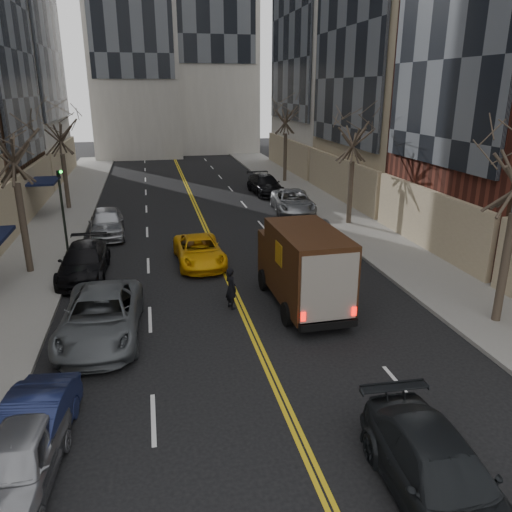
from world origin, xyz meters
The scene contains 19 objects.
sidewalk_left centered at (-9.00, 27.00, 0.07)m, with size 4.00×66.00×0.15m, color slate.
sidewalk_right centered at (9.00, 27.00, 0.07)m, with size 4.00×66.00×0.15m, color slate.
tree_lf_mid centered at (-8.80, 20.00, 6.60)m, with size 3.20×3.20×8.91m.
tree_lf_far centered at (-8.80, 33.00, 6.02)m, with size 3.20×3.20×8.12m.
tree_rt_mid centered at (8.80, 25.00, 6.17)m, with size 3.20×3.20×8.32m.
tree_rt_far centered at (8.80, 40.00, 6.74)m, with size 3.20×3.20×9.11m.
traffic_signal centered at (-7.39, 22.00, 2.82)m, with size 0.29×0.26×4.70m.
ups_truck centered at (2.38, 14.04, 1.61)m, with size 2.50×5.88×3.19m.
observer_sedan centered at (2.16, 3.95, 0.71)m, with size 2.20×4.98×1.42m.
taxi centered at (-1.03, 19.76, 0.65)m, with size 2.16×4.69×1.30m, color #E9A509.
pedestrian centered at (-0.38, 14.37, 0.82)m, with size 0.60×0.39×1.65m, color black.
parked_lf_a centered at (-6.30, 6.24, 0.66)m, with size 1.57×3.89×1.33m, color #93949A.
parked_lf_b centered at (-6.24, 7.41, 0.64)m, with size 1.36×3.90×1.28m, color #131A3C.
parked_lf_c centered at (-5.10, 12.92, 0.78)m, with size 2.59×5.61×1.56m, color #515559.
parked_lf_d centered at (-6.30, 19.12, 0.72)m, with size 2.01×4.94×1.43m, color black.
parked_lf_e centered at (-5.72, 25.66, 0.81)m, with size 1.90×4.73×1.61m, color #9D9FA4.
parked_rt_a centered at (5.10, 20.53, 0.74)m, with size 1.57×4.49×1.48m, color #494B50.
parked_rt_b centered at (6.28, 28.78, 0.77)m, with size 2.55×5.52×1.54m, color #95979C.
parked_rt_c centered at (5.89, 35.33, 0.75)m, with size 2.10×5.18×1.50m, color black.
Camera 1 is at (-3.19, -3.20, 8.18)m, focal length 35.00 mm.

